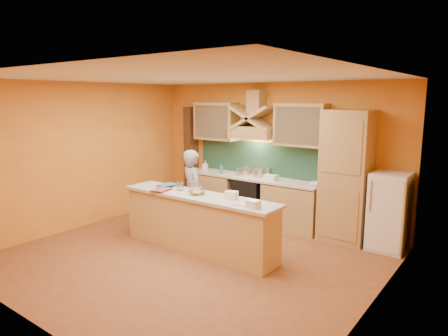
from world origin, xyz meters
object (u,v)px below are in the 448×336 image
Objects in this scene: stove at (251,199)px; fridge at (389,212)px; mixing_bowl at (197,193)px; person at (193,193)px; kitchen_scale at (196,190)px.

stove is 0.69× the size of fridge.
mixing_bowl is at bearing -84.67° from stove.
fridge is at bearing -130.51° from person.
kitchen_scale is at bearing -144.98° from fridge.
kitchen_scale is at bearing 138.94° from mixing_bowl.
fridge is 3.37m from person.
mixing_bowl is (0.09, -0.08, -0.02)m from kitchen_scale.
person is (-3.06, -1.40, 0.14)m from fridge.
stove is 0.57× the size of person.
person is (-0.36, -1.40, 0.34)m from stove.
fridge is 10.38× the size of kitchen_scale.
person reaches higher than fridge.
fridge reaches higher than kitchen_scale.
kitchen_scale is at bearing 160.82° from person.
stove is at bearing 93.89° from kitchen_scale.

